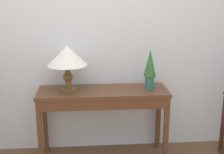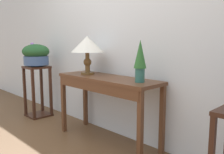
% 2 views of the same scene
% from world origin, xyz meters
% --- Properties ---
extents(back_wall_with_art, '(9.00, 0.10, 2.80)m').
position_xyz_m(back_wall_with_art, '(0.00, 1.34, 1.40)').
color(back_wall_with_art, silver).
rests_on(back_wall_with_art, ground).
extents(console_table, '(1.28, 0.41, 0.74)m').
position_xyz_m(console_table, '(0.09, 1.02, 0.63)').
color(console_table, '#56331E').
rests_on(console_table, ground).
extents(table_lamp, '(0.38, 0.38, 0.44)m').
position_xyz_m(table_lamp, '(-0.24, 1.05, 1.07)').
color(table_lamp, brown).
rests_on(table_lamp, console_table).
extents(potted_plant_on_console, '(0.12, 0.12, 0.40)m').
position_xyz_m(potted_plant_on_console, '(0.55, 1.04, 0.96)').
color(potted_plant_on_console, '#2D665B').
rests_on(potted_plant_on_console, console_table).
extents(pedestal_stand_left, '(0.32, 0.32, 0.76)m').
position_xyz_m(pedestal_stand_left, '(-1.32, 0.95, 0.38)').
color(pedestal_stand_left, '#381E14').
rests_on(pedestal_stand_left, ground).
extents(planter_bowl_wide_left, '(0.39, 0.39, 0.35)m').
position_xyz_m(planter_bowl_wide_left, '(-1.32, 0.95, 0.93)').
color(planter_bowl_wide_left, '#3D5684').
rests_on(planter_bowl_wide_left, pedestal_stand_left).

